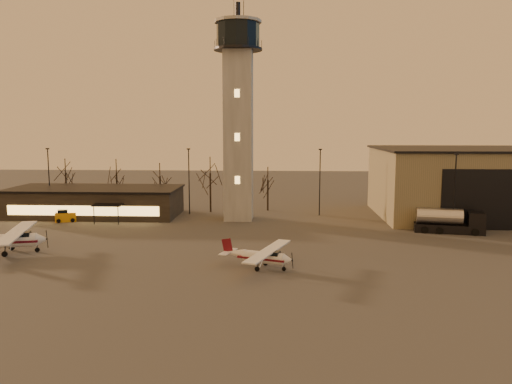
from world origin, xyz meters
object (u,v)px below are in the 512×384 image
(hangar, at_px, (482,183))
(cessna_rear, at_px, (13,243))
(terminal, at_px, (96,201))
(control_tower, at_px, (238,106))
(fuel_truck, at_px, (449,223))
(cessna_front, at_px, (265,259))
(service_cart, at_px, (66,217))

(hangar, bearing_deg, cessna_rear, -157.01)
(hangar, height_order, terminal, hangar)
(control_tower, bearing_deg, hangar, 6.31)
(control_tower, xyz_separation_m, fuel_truck, (27.56, -7.74, -15.09))
(hangar, distance_m, terminal, 58.11)
(fuel_truck, bearing_deg, cessna_rear, -154.09)
(cessna_front, xyz_separation_m, fuel_truck, (22.87, 17.55, 0.33))
(terminal, distance_m, cessna_rear, 22.83)
(fuel_truck, height_order, service_cart, fuel_truck)
(hangar, height_order, service_cart, hangar)
(cessna_front, xyz_separation_m, cessna_rear, (-27.15, 4.47, 0.25))
(terminal, xyz_separation_m, service_cart, (-2.54, -5.00, -1.48))
(cessna_rear, height_order, fuel_truck, cessna_rear)
(terminal, distance_m, fuel_truck, 50.51)
(cessna_front, distance_m, service_cart, 36.75)
(control_tower, height_order, hangar, control_tower)
(cessna_rear, relative_size, service_cart, 3.90)
(hangar, xyz_separation_m, fuel_truck, (-8.44, -11.72, -3.92))
(hangar, relative_size, fuel_truck, 3.50)
(control_tower, bearing_deg, fuel_truck, -15.70)
(fuel_truck, distance_m, service_cart, 52.31)
(cessna_front, bearing_deg, cessna_rear, -170.26)
(terminal, relative_size, fuel_truck, 2.90)
(terminal, bearing_deg, fuel_truck, -11.10)
(cessna_rear, bearing_deg, fuel_truck, -0.28)
(fuel_truck, bearing_deg, service_cart, -173.92)
(control_tower, relative_size, service_cart, 10.36)
(cessna_front, xyz_separation_m, service_cart, (-29.23, 22.28, -0.23))
(terminal, bearing_deg, cessna_front, -45.63)
(control_tower, relative_size, hangar, 1.07)
(fuel_truck, bearing_deg, cessna_front, -131.23)
(terminal, bearing_deg, service_cart, -116.96)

